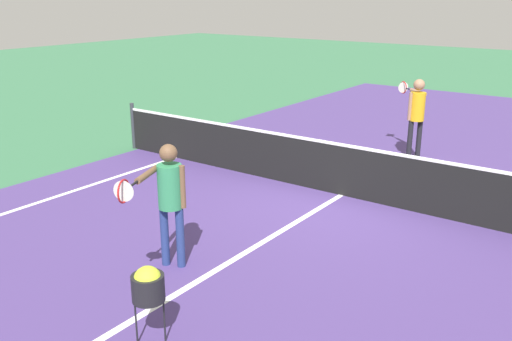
# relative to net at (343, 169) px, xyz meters

# --- Properties ---
(ground_plane) EXTENTS (60.00, 60.00, 0.00)m
(ground_plane) POSITION_rel_net_xyz_m (0.00, 0.00, -0.49)
(ground_plane) COLOR #38724C
(court_surface_inbounds) EXTENTS (10.62, 24.40, 0.00)m
(court_surface_inbounds) POSITION_rel_net_xyz_m (0.00, 0.00, -0.49)
(court_surface_inbounds) COLOR #4C387A
(court_surface_inbounds) RESTS_ON ground_plane
(line_center_service) EXTENTS (0.10, 6.40, 0.01)m
(line_center_service) POSITION_rel_net_xyz_m (0.00, -3.20, -0.49)
(line_center_service) COLOR white
(line_center_service) RESTS_ON ground_plane
(net) EXTENTS (10.97, 0.09, 1.07)m
(net) POSITION_rel_net_xyz_m (0.00, 0.00, 0.00)
(net) COLOR #33383D
(net) RESTS_ON ground_plane
(player_near) EXTENTS (0.49, 1.21, 1.68)m
(player_near) POSITION_rel_net_xyz_m (-0.55, -3.78, 0.56)
(player_near) COLOR navy
(player_near) RESTS_ON ground_plane
(player_far) EXTENTS (0.90, 0.99, 1.76)m
(player_far) POSITION_rel_net_xyz_m (0.18, 2.99, 0.61)
(player_far) COLOR black
(player_far) RESTS_ON ground_plane
(ball_hopper) EXTENTS (0.34, 0.34, 0.87)m
(ball_hopper) POSITION_rel_net_xyz_m (0.47, -5.15, 0.18)
(ball_hopper) COLOR black
(ball_hopper) RESTS_ON ground_plane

